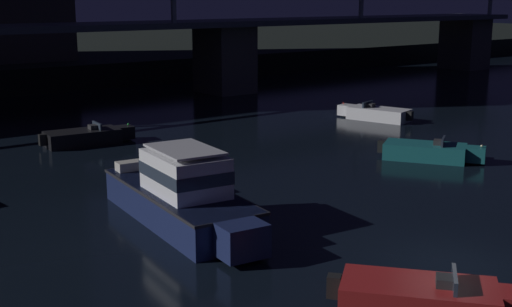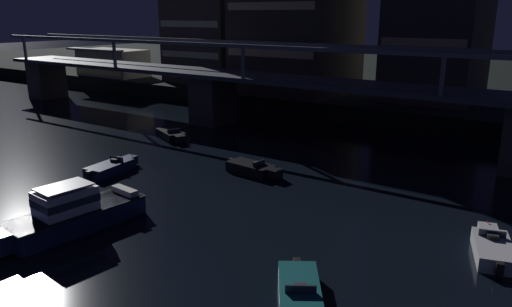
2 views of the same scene
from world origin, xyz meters
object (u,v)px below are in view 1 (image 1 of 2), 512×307
Objects in this scene: river_bridge at (31,49)px; speedboat_near_center at (429,152)px; speedboat_mid_right at (87,137)px; cabin_cruiser_near_left at (182,195)px; speedboat_far_left at (427,298)px; speedboat_far_center at (376,114)px.

speedboat_near_center is (10.40, -26.39, -3.94)m from river_bridge.
river_bridge reaches higher than speedboat_mid_right.
cabin_cruiser_near_left is at bearing -99.07° from river_bridge.
river_bridge is 37.64m from speedboat_far_left.
speedboat_near_center is 17.37m from speedboat_far_left.
cabin_cruiser_near_left is 1.78× the size of speedboat_mid_right.
river_bridge is at bearing 85.24° from speedboat_far_left.
speedboat_near_center is 11.34m from speedboat_far_center.
cabin_cruiser_near_left is at bearing -176.00° from speedboat_near_center.
speedboat_far_left is (-3.11, -37.31, -3.94)m from river_bridge.
speedboat_far_center is (16.63, -16.92, -3.94)m from river_bridge.
river_bridge is at bearing 111.50° from speedboat_near_center.
speedboat_far_left is at bearing -134.08° from speedboat_far_center.
river_bridge is 11.12× the size of cabin_cruiser_near_left.
cabin_cruiser_near_left reaches higher than speedboat_far_center.
cabin_cruiser_near_left reaches higher than speedboat_mid_right.
speedboat_near_center is at bearing -68.50° from river_bridge.
speedboat_far_center is (19.74, 20.39, 0.00)m from speedboat_far_left.
speedboat_far_left is 28.38m from speedboat_far_center.
speedboat_far_center is at bearing 26.55° from cabin_cruiser_near_left.
speedboat_near_center is 0.92× the size of speedboat_mid_right.
speedboat_near_center is 18.23m from speedboat_mid_right.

